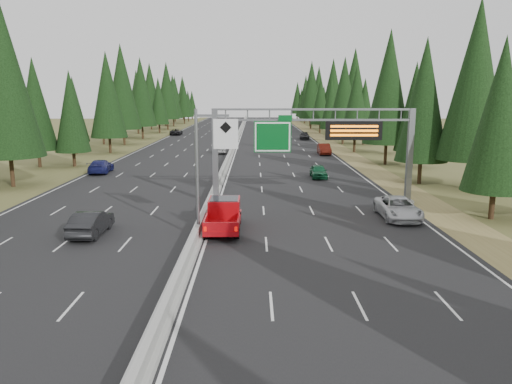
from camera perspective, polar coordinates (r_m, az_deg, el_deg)
The scene contains 19 objects.
road at distance 85.90m, azimuth -2.57°, elevation 4.99°, with size 32.00×260.00×0.08m, color black.
shoulder_right at distance 87.01m, azimuth 9.27°, elevation 4.92°, with size 3.60×260.00×0.06m, color olive.
shoulder_left at distance 88.44m, azimuth -14.21°, elevation 4.83°, with size 3.60×260.00×0.06m, color brown.
median_barrier at distance 85.87m, azimuth -2.57°, elevation 5.23°, with size 0.70×260.00×0.85m.
sign_gantry at distance 40.78m, azimuth 7.43°, elevation 5.79°, with size 16.75×0.98×7.80m.
hov_sign_pole at distance 30.76m, azimuth -5.70°, elevation 3.17°, with size 2.80×0.50×8.00m.
tree_row_right at distance 86.54m, azimuth 12.51°, elevation 10.83°, with size 12.55×240.84×18.99m.
tree_row_left at distance 86.40m, azimuth -17.66°, elevation 10.47°, with size 11.47×242.78×18.69m.
silver_minivan at distance 37.67m, azimuth 15.93°, elevation -1.76°, with size 2.56×5.55×1.54m, color silver.
red_pickup at distance 33.37m, azimuth -3.68°, elevation -2.38°, with size 2.18×6.11×1.99m.
car_ahead_green at distance 54.78m, azimuth 7.16°, elevation 2.36°, with size 1.69×4.19×1.43m, color #124F2D.
car_ahead_dkred at distance 77.33m, azimuth 7.79°, elevation 4.88°, with size 1.73×4.95×1.63m, color maroon.
car_ahead_dkgrey at distance 104.17m, azimuth 5.56°, elevation 6.39°, with size 2.01×4.94×1.43m, color black.
car_ahead_white at distance 118.69m, azimuth 1.63°, elevation 7.01°, with size 2.56×5.55×1.54m, color white.
car_ahead_far at distance 146.05m, azimuth 1.12°, elevation 7.70°, with size 1.66×4.14×1.41m, color black.
car_onc_near at distance 33.66m, azimuth -18.35°, elevation -3.36°, with size 1.66×4.76×1.57m, color black.
car_onc_blue at distance 60.70m, azimuth -17.32°, elevation 2.83°, with size 2.17×5.33×1.55m, color navy.
car_onc_white at distance 78.30m, azimuth -4.09°, elevation 4.98°, with size 1.77×4.41×1.50m, color silver.
car_onc_far at distance 117.35m, azimuth -9.11°, elevation 6.81°, with size 2.40×5.21×1.45m, color black.
Camera 1 is at (3.52, -5.38, 8.81)m, focal length 35.00 mm.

